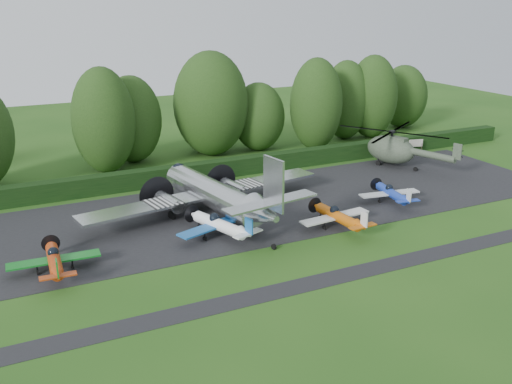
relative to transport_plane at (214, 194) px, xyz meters
name	(u,v)px	position (x,y,z in m)	size (l,w,h in m)	color
ground	(289,249)	(2.79, -9.55, -2.25)	(160.00, 160.00, 0.00)	#204C15
apron	(239,210)	(2.79, 0.45, -2.24)	(70.00, 18.00, 0.01)	black
taxiway_verge	(328,279)	(2.79, -15.55, -2.25)	(70.00, 2.00, 0.00)	black
hedgerow	(200,180)	(2.79, 11.45, -2.25)	(90.00, 1.60, 2.00)	black
transport_plane	(214,194)	(0.00, 0.00, 0.00)	(25.15, 19.29, 8.06)	silver
light_plane_red	(54,260)	(-15.16, -5.82, -1.16)	(6.78, 7.13, 2.61)	#A7350F
light_plane_white	(219,225)	(-1.47, -4.86, -1.05)	(7.47, 7.85, 2.87)	white
light_plane_orange	(338,216)	(8.92, -7.51, -1.13)	(6.99, 7.35, 2.69)	#C2590B
light_plane_blue	(391,193)	(17.53, -4.18, -1.23)	(6.36, 6.69, 2.45)	#1B38A7
helicopter	(391,147)	(26.02, 6.72, 0.11)	(13.61, 15.93, 4.38)	#343E2F
sign_board	(412,144)	(32.55, 10.57, -1.06)	(3.13, 0.12, 1.76)	#3F3326
tree_0	(403,96)	(41.69, 23.92, 2.65)	(7.50, 7.50, 9.82)	black
tree_2	(103,121)	(-6.05, 19.06, 3.95)	(7.29, 7.29, 12.42)	black
tree_3	(211,104)	(8.07, 21.10, 4.49)	(9.65, 9.65, 13.49)	black
tree_4	(346,100)	(28.98, 21.21, 3.43)	(6.74, 6.74, 11.38)	black
tree_5	(372,97)	(32.95, 20.26, 3.77)	(7.21, 7.21, 12.05)	black
tree_6	(131,120)	(-2.06, 22.17, 3.16)	(7.42, 7.42, 10.85)	black
tree_8	(258,117)	(14.69, 20.70, 2.32)	(7.04, 7.04, 9.16)	black
tree_9	(316,104)	(21.83, 17.75, 3.92)	(7.01, 7.01, 12.36)	black
tree_10	(205,110)	(7.96, 22.96, 3.46)	(7.49, 7.49, 11.44)	black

